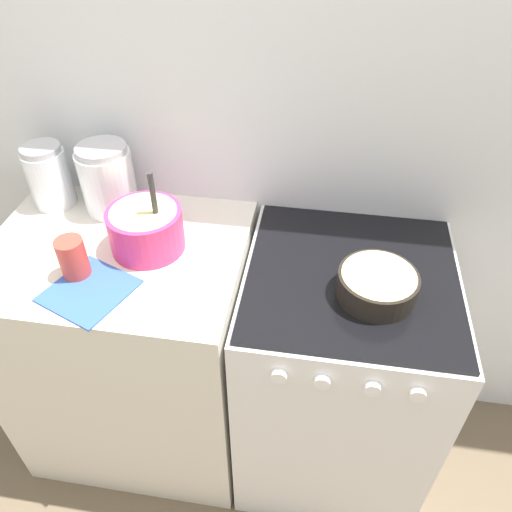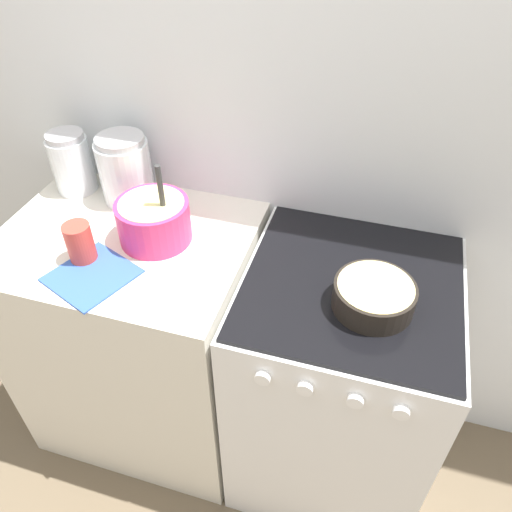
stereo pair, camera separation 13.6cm
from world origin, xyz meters
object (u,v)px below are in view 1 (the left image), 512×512
object	(u,v)px
stove	(335,375)
tin_can	(73,258)
mixing_bowl	(146,227)
storage_jar_middle	(108,183)
storage_jar_left	(50,180)
baking_pan	(377,284)

from	to	relation	value
stove	tin_can	distance (m)	0.92
mixing_bowl	storage_jar_middle	bearing A→B (deg)	135.57
storage_jar_left	storage_jar_middle	size ratio (longest dim) A/B	0.93
baking_pan	tin_can	size ratio (longest dim) A/B	1.75
storage_jar_middle	tin_can	world-z (taller)	storage_jar_middle
baking_pan	storage_jar_left	bearing A→B (deg)	165.20
tin_can	stove	bearing A→B (deg)	9.12
stove	storage_jar_left	size ratio (longest dim) A/B	4.51
mixing_bowl	tin_can	bearing A→B (deg)	-136.90
stove	storage_jar_middle	world-z (taller)	storage_jar_middle
stove	tin_can	bearing A→B (deg)	-170.88
baking_pan	storage_jar_left	distance (m)	1.06
baking_pan	tin_can	world-z (taller)	tin_can
mixing_bowl	baking_pan	size ratio (longest dim) A/B	1.22
baking_pan	storage_jar_middle	bearing A→B (deg)	161.88
stove	storage_jar_left	bearing A→B (deg)	168.39
storage_jar_left	tin_can	bearing A→B (deg)	-55.84
mixing_bowl	storage_jar_left	xyz separation A→B (m)	(-0.37, 0.17, 0.01)
storage_jar_middle	tin_can	distance (m)	0.32
mixing_bowl	storage_jar_left	size ratio (longest dim) A/B	1.25
stove	baking_pan	xyz separation A→B (m)	(0.06, -0.07, 0.50)
mixing_bowl	baking_pan	distance (m)	0.66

